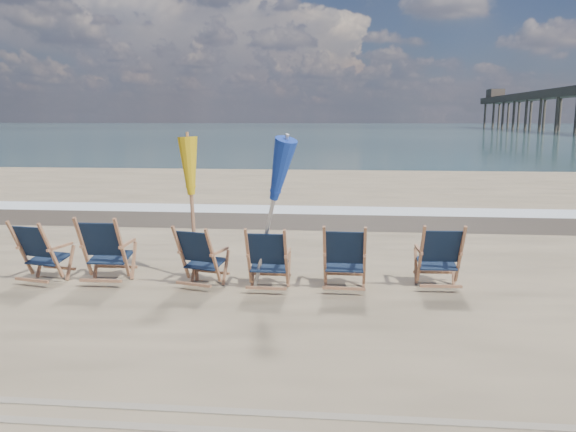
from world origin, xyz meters
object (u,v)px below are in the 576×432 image
Objects in this scene: beach_chair_1 at (122,251)px; beach_chair_4 at (365,259)px; beach_chair_5 at (460,257)px; umbrella_yellow at (192,174)px; beach_chair_3 at (286,260)px; beach_chair_0 at (51,254)px; beach_chair_2 at (213,259)px; umbrella_blue at (268,170)px.

beach_chair_4 is at bearing 179.59° from beach_chair_1.
umbrella_yellow is (-3.89, 0.20, 1.12)m from beach_chair_5.
umbrella_yellow is (0.95, 0.41, 1.09)m from beach_chair_1.
beach_chair_5 is 0.46× the size of umbrella_yellow.
beach_chair_1 is 0.49× the size of umbrella_yellow.
beach_chair_3 is 2.46m from beach_chair_5.
umbrella_yellow is at bearing -156.27° from beach_chair_1.
beach_chair_1 is at bearing -160.78° from beach_chair_0.
beach_chair_1 is at bearing -156.44° from umbrella_yellow.
umbrella_yellow is at bearing -8.21° from beach_chair_4.
beach_chair_2 is 1.04m from beach_chair_3.
beach_chair_3 is 0.96× the size of beach_chair_4.
beach_chair_0 is 2.33m from umbrella_yellow.
beach_chair_4 is at bearing -10.04° from umbrella_yellow.
umbrella_yellow reaches higher than beach_chair_5.
beach_chair_3 is at bearing -167.39° from beach_chair_0.
umbrella_yellow is at bearing -35.23° from beach_chair_2.
beach_chair_1 is 2.40m from beach_chair_3.
beach_chair_1 is 4.84m from beach_chair_5.
beach_chair_1 reaches higher than beach_chair_4.
beach_chair_5 is 4.05m from umbrella_yellow.
umbrella_blue reaches higher than beach_chair_5.
beach_chair_2 is 0.44× the size of umbrella_yellow.
beach_chair_3 reaches higher than beach_chair_2.
beach_chair_2 is 0.41× the size of umbrella_blue.
beach_chair_0 is 3.42m from beach_chair_3.
beach_chair_5 is at bearing -158.98° from beach_chair_2.
beach_chair_1 is 1.50m from umbrella_yellow.
beach_chair_3 is at bearing 177.43° from beach_chair_1.
umbrella_blue is at bearing 15.49° from beach_chair_3.
beach_chair_1 is 1.06× the size of beach_chair_4.
beach_chair_3 is 0.97× the size of beach_chair_5.
umbrella_yellow reaches higher than beach_chair_1.
beach_chair_3 is 1.92m from umbrella_yellow.
beach_chair_5 is 2.97m from umbrella_blue.
beach_chair_0 is at bearing -164.84° from umbrella_yellow.
beach_chair_3 is at bearing 14.52° from umbrella_blue.
beach_chair_4 is 1.82m from umbrella_blue.
beach_chair_5 is (5.85, 0.34, 0.00)m from beach_chair_0.
beach_chair_0 is 1.03m from beach_chair_1.
beach_chair_2 is at bearing 3.34° from beach_chair_5.
beach_chair_0 is at bearing 1.05° from beach_chair_3.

